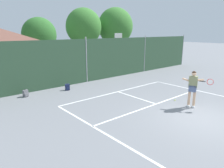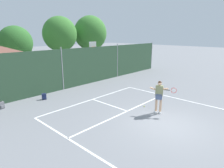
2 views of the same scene
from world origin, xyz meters
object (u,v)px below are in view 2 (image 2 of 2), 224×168
object	(u,v)px
basketball_hoop	(93,54)
backpack_grey	(2,105)
tennis_ball	(144,106)
backpack_navy	(44,97)
tennis_player	(159,94)

from	to	relation	value
basketball_hoop	backpack_grey	bearing A→B (deg)	-164.18
basketball_hoop	backpack_grey	distance (m)	10.38
tennis_ball	backpack_grey	bearing A→B (deg)	134.69
tennis_ball	backpack_navy	size ratio (longest dim) A/B	0.14
tennis_ball	tennis_player	bearing A→B (deg)	-102.16
tennis_player	backpack_navy	bearing A→B (deg)	115.33
tennis_ball	backpack_navy	distance (m)	6.74
tennis_player	backpack_grey	bearing A→B (deg)	128.85
basketball_hoop	backpack_navy	bearing A→B (deg)	-156.73
basketball_hoop	backpack_navy	xyz separation A→B (m)	(-7.22, -3.11, -2.12)
basketball_hoop	backpack_grey	world-z (taller)	basketball_hoop
basketball_hoop	backpack_navy	size ratio (longest dim) A/B	7.67
tennis_ball	backpack_navy	world-z (taller)	backpack_navy
basketball_hoop	tennis_ball	distance (m)	9.89
basketball_hoop	tennis_player	xyz separation A→B (m)	(-3.97, -9.97, -1.20)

